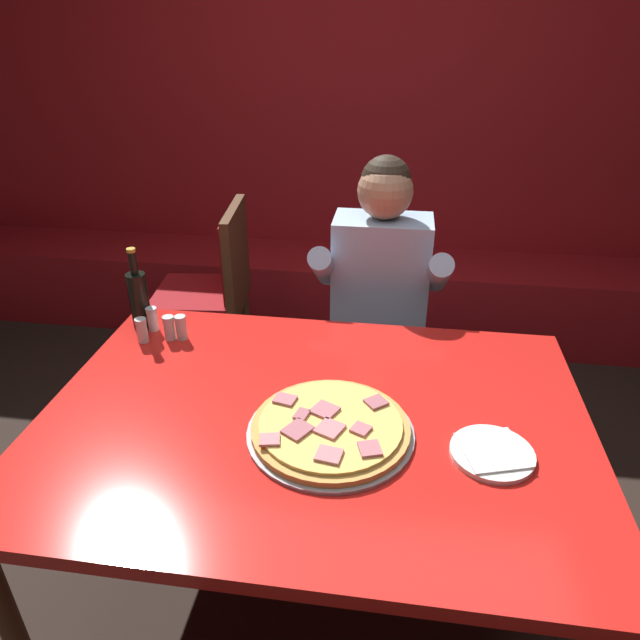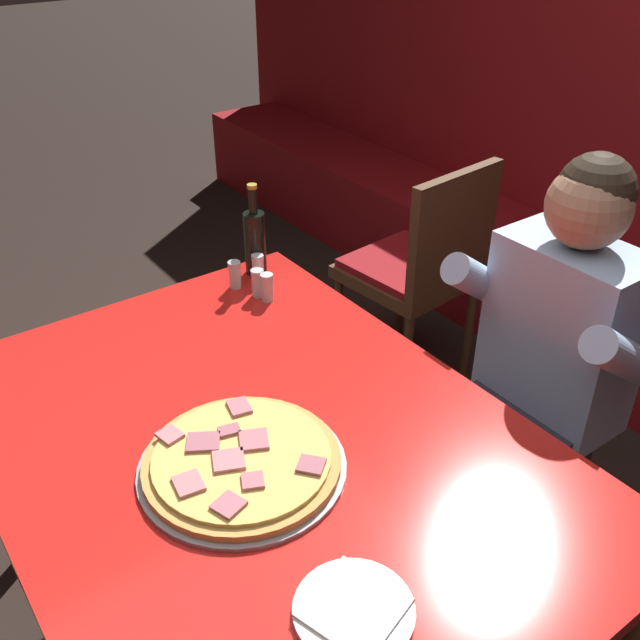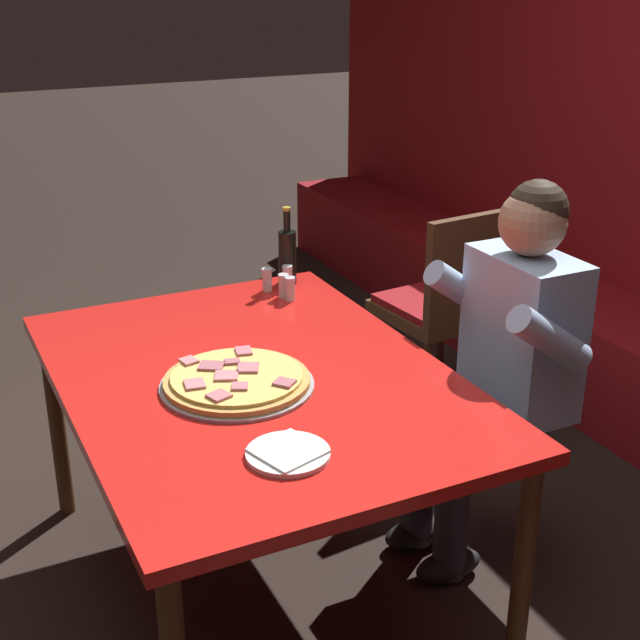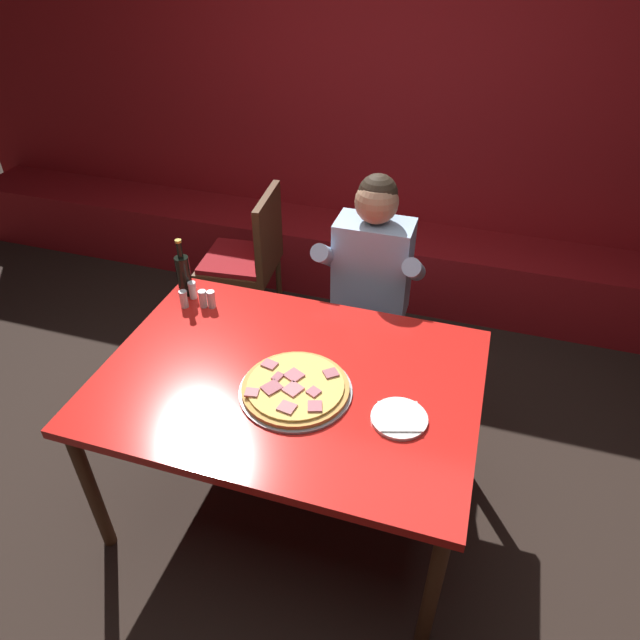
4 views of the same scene
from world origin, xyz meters
The scene contains 13 objects.
ground_plane centered at (0.00, 0.00, 0.00)m, with size 24.00×24.00×0.00m, color black.
booth_wall_panel centered at (0.00, 2.18, 0.95)m, with size 6.80×0.16×1.90m, color maroon.
booth_bench centered at (0.00, 1.86, 0.23)m, with size 6.46×0.48×0.46m, color maroon.
main_dining_table centered at (0.00, 0.00, 0.69)m, with size 1.51×1.08×0.76m.
pizza centered at (0.06, -0.08, 0.78)m, with size 0.44×0.44×0.05m.
plate_white_paper centered at (0.47, -0.10, 0.77)m, with size 0.21×0.21×0.02m.
beer_bottle centered at (-0.67, 0.41, 0.87)m, with size 0.07×0.07×0.29m.
shaker_oregano centered at (-0.62, 0.39, 0.80)m, with size 0.04×0.04×0.09m.
shaker_red_pepper_flakes centered at (-0.50, 0.34, 0.80)m, with size 0.04×0.04×0.09m.
shaker_parmesan centered at (-0.63, 0.31, 0.80)m, with size 0.04×0.04×0.09m.
shaker_black_pepper centered at (-0.54, 0.34, 0.80)m, with size 0.04×0.04×0.09m.
diner_seated_blue_shirt centered at (0.14, 0.78, 0.71)m, with size 0.53×0.53×1.27m.
dining_chair_near_right centered at (-0.67, 1.14, 0.57)m, with size 0.48×0.48×0.96m.
Camera 4 is at (0.63, -1.58, 2.30)m, focal length 32.00 mm.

